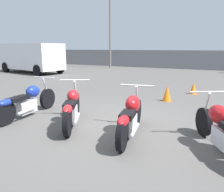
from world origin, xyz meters
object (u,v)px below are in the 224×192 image
Objects in this scene: motorcycle_slot_0 at (27,101)px; parked_van at (31,57)px; motorcycle_slot_1 at (72,108)px; motorcycle_slot_3 at (224,130)px; traffic_cone_near at (167,93)px; traffic_cone_far at (193,88)px; motorcycle_slot_2 at (131,116)px; light_pole_left at (110,9)px.

motorcycle_slot_0 is 0.40× the size of parked_van.
motorcycle_slot_1 is 3.09m from motorcycle_slot_3.
motorcycle_slot_0 is 1.19× the size of motorcycle_slot_3.
motorcycle_slot_0 is at bearing -130.97° from traffic_cone_near.
traffic_cone_far is at bearing 49.23° from motorcycle_slot_0.
motorcycle_slot_3 is 14.36m from parked_van.
parked_van is 11.40m from traffic_cone_near.
motorcycle_slot_2 is at bearing -5.54° from motorcycle_slot_0.
parked_van is at bearing 130.31° from motorcycle_slot_0.
motorcycle_slot_3 is at bearing -62.85° from traffic_cone_near.
motorcycle_slot_0 is 1.19× the size of motorcycle_slot_1.
motorcycle_slot_2 is 13.00m from parked_van.
motorcycle_slot_1 reaches higher than traffic_cone_near.
parked_van is at bearing 134.73° from motorcycle_slot_2.
traffic_cone_far is at bearing 39.05° from motorcycle_slot_1.
traffic_cone_far is (0.64, 4.94, -0.20)m from motorcycle_slot_2.
traffic_cone_near is (-1.68, 3.27, -0.13)m from motorcycle_slot_3.
light_pole_left reaches higher than traffic_cone_far.
parked_van is 11.94× the size of traffic_cone_far.
motorcycle_slot_3 is (4.54, 0.03, 0.01)m from motorcycle_slot_0.
motorcycle_slot_2 is 4.98m from traffic_cone_far.
traffic_cone_near is (-0.01, 3.32, -0.15)m from motorcycle_slot_2.
traffic_cone_far is at bearing 73.60° from motorcycle_slot_3.
light_pole_left is 1.59× the size of parked_van.
motorcycle_slot_0 is 3.92× the size of traffic_cone_near.
parked_van is at bearing 112.05° from motorcycle_slot_1.
traffic_cone_near is (2.86, 3.30, -0.13)m from motorcycle_slot_0.
motorcycle_slot_2 is 1.10× the size of motorcycle_slot_3.
motorcycle_slot_2 is (1.43, 0.02, 0.01)m from motorcycle_slot_1.
parked_van is (-3.22, -5.99, -3.77)m from light_pole_left.
motorcycle_slot_0 is 1.45m from motorcycle_slot_1.
motorcycle_slot_2 is 3.32m from traffic_cone_near.
motorcycle_slot_2 is 4.47× the size of traffic_cone_far.
motorcycle_slot_2 reaches higher than traffic_cone_far.
motorcycle_slot_0 is 4.83× the size of traffic_cone_far.
motorcycle_slot_1 reaches higher than traffic_cone_far.
motorcycle_slot_1 is 11.88m from parked_van.
motorcycle_slot_0 is at bearing -125.57° from traffic_cone_far.
parked_van is at bearing 120.22° from motorcycle_slot_3.
motorcycle_slot_2 is (7.34, -13.55, -4.48)m from light_pole_left.
traffic_cone_near is 1.75m from traffic_cone_far.
traffic_cone_near is at bearing -111.97° from traffic_cone_far.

